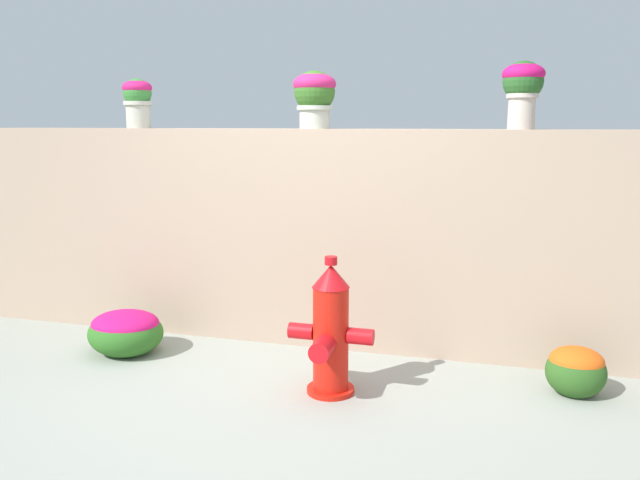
# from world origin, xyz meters

# --- Properties ---
(ground_plane) EXTENTS (24.00, 24.00, 0.00)m
(ground_plane) POSITION_xyz_m (0.00, 0.00, 0.00)
(ground_plane) COLOR #959A8F
(stone_wall) EXTENTS (6.75, 0.34, 1.61)m
(stone_wall) POSITION_xyz_m (0.00, 1.07, 0.80)
(stone_wall) COLOR tan
(stone_wall) RESTS_ON ground
(potted_plant_1) EXTENTS (0.23, 0.23, 0.38)m
(potted_plant_1) POSITION_xyz_m (-1.44, 1.10, 1.84)
(potted_plant_1) COLOR #BAB8A8
(potted_plant_1) RESTS_ON stone_wall
(potted_plant_2) EXTENTS (0.31, 0.31, 0.41)m
(potted_plant_2) POSITION_xyz_m (0.02, 1.08, 1.86)
(potted_plant_2) COLOR #BABBAB
(potted_plant_2) RESTS_ON stone_wall
(potted_plant_3) EXTENTS (0.28, 0.28, 0.45)m
(potted_plant_3) POSITION_xyz_m (1.46, 1.08, 1.90)
(potted_plant_3) COLOR #C2B0A3
(potted_plant_3) RESTS_ON stone_wall
(fire_hydrant) EXTENTS (0.53, 0.43, 0.86)m
(fire_hydrant) POSITION_xyz_m (0.39, 0.15, 0.39)
(fire_hydrant) COLOR red
(fire_hydrant) RESTS_ON ground
(flower_bush_left) EXTENTS (0.55, 0.49, 0.33)m
(flower_bush_left) POSITION_xyz_m (-1.22, 0.43, 0.17)
(flower_bush_left) COLOR #2D6821
(flower_bush_left) RESTS_ON ground
(flower_bush_right) EXTENTS (0.36, 0.33, 0.32)m
(flower_bush_right) POSITION_xyz_m (1.85, 0.54, 0.17)
(flower_bush_right) COLOR #2D581E
(flower_bush_right) RESTS_ON ground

